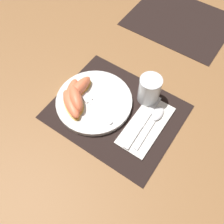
# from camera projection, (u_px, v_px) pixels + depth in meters

# --- Properties ---
(ground_plane) EXTENTS (3.00, 3.00, 0.00)m
(ground_plane) POSITION_uv_depth(u_px,v_px,m) (116.00, 112.00, 0.87)
(ground_plane) COLOR olive
(placemat) EXTENTS (0.41, 0.34, 0.00)m
(placemat) POSITION_uv_depth(u_px,v_px,m) (116.00, 112.00, 0.87)
(placemat) COLOR black
(placemat) RESTS_ON ground_plane
(placemat_far) EXTENTS (0.41, 0.34, 0.00)m
(placemat_far) POSITION_uv_depth(u_px,v_px,m) (180.00, 21.00, 1.10)
(placemat_far) COLOR black
(placemat_far) RESTS_ON ground_plane
(plate) EXTENTS (0.26, 0.26, 0.02)m
(plate) POSITION_uv_depth(u_px,v_px,m) (94.00, 101.00, 0.88)
(plate) COLOR white
(plate) RESTS_ON placemat
(juice_glass) EXTENTS (0.07, 0.07, 0.10)m
(juice_glass) POSITION_uv_depth(u_px,v_px,m) (149.00, 91.00, 0.86)
(juice_glass) COLOR silver
(juice_glass) RESTS_ON placemat
(napkin) EXTENTS (0.10, 0.22, 0.00)m
(napkin) POSITION_uv_depth(u_px,v_px,m) (146.00, 125.00, 0.84)
(napkin) COLOR white
(napkin) RESTS_ON placemat
(knife) EXTENTS (0.03, 0.22, 0.01)m
(knife) POSITION_uv_depth(u_px,v_px,m) (142.00, 123.00, 0.84)
(knife) COLOR silver
(knife) RESTS_ON napkin
(spoon) EXTENTS (0.04, 0.18, 0.01)m
(spoon) POSITION_uv_depth(u_px,v_px,m) (154.00, 119.00, 0.84)
(spoon) COLOR silver
(spoon) RESTS_ON napkin
(fork) EXTENTS (0.18, 0.07, 0.00)m
(fork) POSITION_uv_depth(u_px,v_px,m) (91.00, 103.00, 0.86)
(fork) COLOR silver
(fork) RESTS_ON plate
(citrus_wedge_0) EXTENTS (0.04, 0.12, 0.04)m
(citrus_wedge_0) POSITION_uv_depth(u_px,v_px,m) (79.00, 89.00, 0.87)
(citrus_wedge_0) COLOR #F7C656
(citrus_wedge_0) RESTS_ON plate
(citrus_wedge_1) EXTENTS (0.09, 0.13, 0.03)m
(citrus_wedge_1) POSITION_uv_depth(u_px,v_px,m) (72.00, 93.00, 0.87)
(citrus_wedge_1) COLOR #F7C656
(citrus_wedge_1) RESTS_ON plate
(citrus_wedge_2) EXTENTS (0.11, 0.10, 0.05)m
(citrus_wedge_2) POSITION_uv_depth(u_px,v_px,m) (76.00, 99.00, 0.85)
(citrus_wedge_2) COLOR #F7C656
(citrus_wedge_2) RESTS_ON plate
(citrus_wedge_3) EXTENTS (0.13, 0.10, 0.03)m
(citrus_wedge_3) POSITION_uv_depth(u_px,v_px,m) (71.00, 104.00, 0.85)
(citrus_wedge_3) COLOR #F7C656
(citrus_wedge_3) RESTS_ON plate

